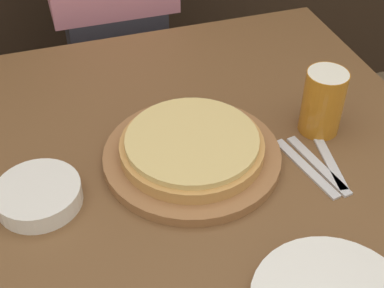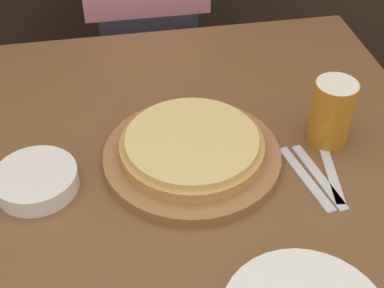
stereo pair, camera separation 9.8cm
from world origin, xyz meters
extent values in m
cylinder|color=#99663D|center=(0.06, 0.03, 0.73)|extent=(0.33, 0.33, 0.02)
cylinder|color=tan|center=(0.06, 0.03, 0.75)|extent=(0.27, 0.27, 0.02)
cylinder|color=#E0C175|center=(0.06, 0.03, 0.77)|extent=(0.25, 0.25, 0.01)
cylinder|color=#B7701E|center=(0.33, 0.04, 0.78)|extent=(0.08, 0.08, 0.13)
cylinder|color=white|center=(0.33, 0.04, 0.84)|extent=(0.08, 0.08, 0.02)
cylinder|color=white|center=(-0.23, 0.01, 0.73)|extent=(0.15, 0.15, 0.04)
cube|color=silver|center=(0.25, -0.06, 0.72)|extent=(0.05, 0.18, 0.00)
cube|color=silver|center=(0.28, -0.06, 0.72)|extent=(0.05, 0.18, 0.00)
cube|color=silver|center=(0.30, -0.06, 0.72)|extent=(0.04, 0.15, 0.00)
cube|color=#33333D|center=(0.05, 0.74, 0.35)|extent=(0.28, 0.20, 0.70)
camera|label=1|loc=(-0.17, -0.68, 1.40)|focal=50.00mm
camera|label=2|loc=(-0.07, -0.70, 1.40)|focal=50.00mm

